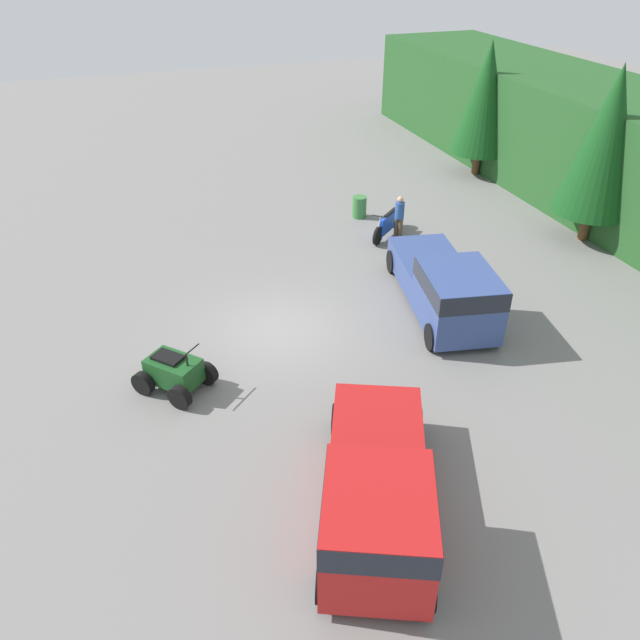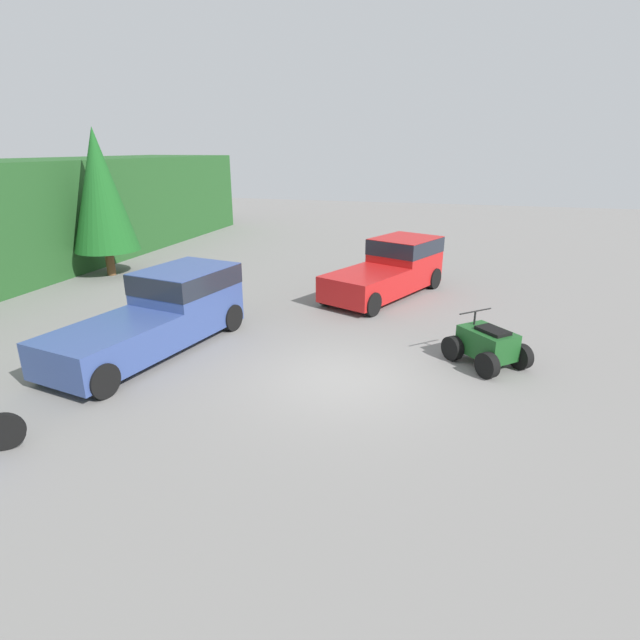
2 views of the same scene
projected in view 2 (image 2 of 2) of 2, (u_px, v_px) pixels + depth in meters
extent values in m
plane|color=slate|center=(341.00, 379.00, 11.74)|extent=(80.00, 80.00, 0.00)
cylinder|color=brown|center=(110.00, 263.00, 21.12)|extent=(0.36, 0.36, 1.07)
cone|color=#19561E|center=(100.00, 190.00, 20.15)|extent=(2.61, 2.61, 4.87)
cube|color=red|center=(405.00, 260.00, 18.98)|extent=(2.99, 2.78, 1.74)
cube|color=#1E232D|center=(405.00, 246.00, 18.79)|extent=(3.01, 2.80, 0.56)
cube|color=red|center=(365.00, 285.00, 17.17)|extent=(3.47, 2.99, 0.88)
cylinder|color=black|center=(393.00, 271.00, 20.24)|extent=(0.84, 0.57, 0.79)
cylinder|color=black|center=(433.00, 278.00, 19.16)|extent=(0.84, 0.57, 0.79)
cylinder|color=black|center=(327.00, 294.00, 17.10)|extent=(0.84, 0.57, 0.79)
cylinder|color=black|center=(372.00, 304.00, 16.02)|extent=(0.84, 0.57, 0.79)
cube|color=#334784|center=(188.00, 298.00, 14.26)|extent=(2.91, 2.43, 1.74)
cube|color=#1E232D|center=(186.00, 279.00, 14.07)|extent=(2.93, 2.45, 0.56)
cube|color=#334784|center=(109.00, 345.00, 11.97)|extent=(3.47, 2.54, 0.88)
cylinder|color=black|center=(183.00, 309.00, 15.52)|extent=(0.83, 0.42, 0.79)
cylinder|color=black|center=(231.00, 317.00, 14.76)|extent=(0.83, 0.42, 0.79)
cylinder|color=black|center=(46.00, 365.00, 11.53)|extent=(0.83, 0.42, 0.79)
cylinder|color=black|center=(102.00, 380.00, 10.77)|extent=(0.83, 0.42, 0.79)
cylinder|color=black|center=(4.00, 432.00, 8.90)|extent=(0.55, 0.60, 0.72)
cylinder|color=black|center=(452.00, 348.00, 12.72)|extent=(0.61, 0.59, 0.63)
cylinder|color=black|center=(485.00, 341.00, 13.20)|extent=(0.61, 0.59, 0.63)
cylinder|color=black|center=(487.00, 365.00, 11.72)|extent=(0.61, 0.59, 0.63)
cylinder|color=black|center=(521.00, 357.00, 12.20)|extent=(0.61, 0.59, 0.63)
cube|color=#194C1E|center=(487.00, 343.00, 12.37)|extent=(1.56, 1.54, 0.67)
cylinder|color=black|center=(475.00, 318.00, 12.62)|extent=(0.07, 0.07, 0.35)
cylinder|color=black|center=(475.00, 311.00, 12.56)|extent=(0.73, 0.78, 0.04)
cube|color=black|center=(493.00, 331.00, 12.13)|extent=(0.90, 0.88, 0.08)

